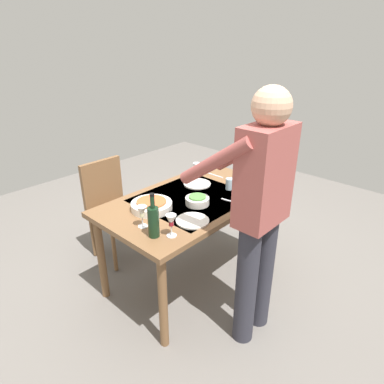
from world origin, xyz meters
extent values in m
plane|color=#66605B|center=(0.00, 0.00, 0.00)|extent=(6.00, 6.00, 0.00)
cube|color=brown|center=(0.00, 0.00, 0.75)|extent=(1.44, 0.84, 0.04)
cube|color=#C6AD89|center=(0.00, 0.00, 0.76)|extent=(0.79, 0.71, 0.00)
cylinder|color=brown|center=(-0.65, -0.35, 0.36)|extent=(0.06, 0.06, 0.73)
cylinder|color=brown|center=(0.65, -0.35, 0.36)|extent=(0.06, 0.06, 0.73)
cylinder|color=brown|center=(-0.65, 0.35, 0.36)|extent=(0.06, 0.06, 0.73)
cylinder|color=brown|center=(0.65, 0.35, 0.36)|extent=(0.06, 0.06, 0.73)
cube|color=#523019|center=(0.24, -0.72, 0.45)|extent=(0.40, 0.40, 0.04)
cube|color=brown|center=(0.24, -0.90, 0.70)|extent=(0.40, 0.04, 0.45)
cylinder|color=brown|center=(0.07, -0.89, 0.23)|extent=(0.04, 0.04, 0.43)
cylinder|color=brown|center=(0.41, -0.89, 0.23)|extent=(0.04, 0.04, 0.43)
cylinder|color=brown|center=(0.07, -0.55, 0.23)|extent=(0.04, 0.04, 0.43)
cylinder|color=brown|center=(0.41, -0.55, 0.23)|extent=(0.04, 0.04, 0.43)
cylinder|color=#2D2D38|center=(0.24, 0.70, 0.44)|extent=(0.14, 0.14, 0.88)
cylinder|color=#2D2D38|center=(0.04, 0.70, 0.44)|extent=(0.14, 0.14, 0.88)
cube|color=#9E4C47|center=(0.14, 0.70, 1.18)|extent=(0.36, 0.20, 0.60)
sphere|color=tan|center=(0.14, 0.70, 1.58)|extent=(0.22, 0.22, 0.22)
cylinder|color=#9E4C47|center=(0.31, 0.46, 1.25)|extent=(0.08, 0.52, 0.40)
cylinder|color=#9E4C47|center=(-0.04, 0.46, 1.25)|extent=(0.08, 0.52, 0.40)
cylinder|color=black|center=(0.57, 0.21, 0.87)|extent=(0.07, 0.07, 0.20)
cylinder|color=black|center=(0.57, 0.21, 1.01)|extent=(0.03, 0.03, 0.08)
cylinder|color=black|center=(0.57, 0.21, 1.05)|extent=(0.03, 0.03, 0.02)
cylinder|color=white|center=(0.55, 0.06, 0.77)|extent=(0.06, 0.06, 0.01)
cylinder|color=white|center=(0.55, 0.06, 0.81)|extent=(0.01, 0.01, 0.07)
cone|color=white|center=(0.55, 0.06, 0.88)|extent=(0.07, 0.07, 0.07)
cylinder|color=beige|center=(0.55, 0.06, 0.86)|extent=(0.03, 0.03, 0.03)
cylinder|color=white|center=(0.50, 0.29, 0.77)|extent=(0.06, 0.06, 0.01)
cylinder|color=white|center=(0.50, 0.29, 0.81)|extent=(0.01, 0.01, 0.07)
cone|color=white|center=(0.50, 0.29, 0.88)|extent=(0.07, 0.07, 0.07)
cylinder|color=maroon|center=(0.50, 0.29, 0.86)|extent=(0.03, 0.03, 0.03)
cylinder|color=silver|center=(-0.33, 0.11, 0.81)|extent=(0.06, 0.06, 0.09)
cylinder|color=silver|center=(-0.51, 0.06, 0.82)|extent=(0.06, 0.06, 0.10)
cylinder|color=silver|center=(-0.42, -0.33, 0.81)|extent=(0.07, 0.07, 0.10)
cylinder|color=silver|center=(0.34, -0.08, 0.79)|extent=(0.30, 0.30, 0.05)
cylinder|color=#C6562D|center=(0.34, -0.08, 0.82)|extent=(0.22, 0.22, 0.03)
cylinder|color=silver|center=(0.05, 0.11, 0.79)|extent=(0.18, 0.18, 0.05)
cylinder|color=#4C843D|center=(0.05, 0.11, 0.82)|extent=(0.13, 0.13, 0.03)
cylinder|color=silver|center=(-0.50, 0.23, 0.79)|extent=(0.16, 0.16, 0.05)
cylinder|color=tan|center=(-0.50, 0.23, 0.82)|extent=(0.12, 0.12, 0.03)
cylinder|color=silver|center=(0.27, 0.26, 0.77)|extent=(0.23, 0.23, 0.01)
cylinder|color=silver|center=(-0.22, -0.15, 0.77)|extent=(0.23, 0.23, 0.01)
cube|color=silver|center=(-0.49, -0.18, 0.77)|extent=(0.02, 0.20, 0.00)
cube|color=silver|center=(-0.15, 0.27, 0.77)|extent=(0.04, 0.18, 0.00)
camera|label=1|loc=(1.73, 1.61, 1.90)|focal=31.27mm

